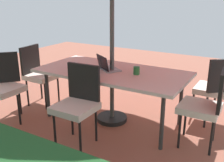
% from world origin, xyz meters
% --- Properties ---
extents(ground_plane, '(10.00, 10.00, 0.02)m').
position_xyz_m(ground_plane, '(0.00, 0.00, -0.01)').
color(ground_plane, '#935442').
extents(dining_table, '(2.09, 1.04, 0.76)m').
position_xyz_m(dining_table, '(0.00, 0.00, 0.71)').
color(dining_table, silver).
rests_on(dining_table, ground_plane).
extents(chair_north, '(0.46, 0.47, 0.98)m').
position_xyz_m(chair_north, '(0.05, 0.73, 0.55)').
color(chair_north, silver).
rests_on(chair_north, ground_plane).
extents(chair_west, '(0.48, 0.47, 0.98)m').
position_xyz_m(chair_west, '(-1.30, 0.04, 0.55)').
color(chair_west, silver).
rests_on(chair_west, ground_plane).
extents(chair_east, '(0.49, 0.48, 0.98)m').
position_xyz_m(chair_east, '(1.38, 0.05, 0.55)').
color(chair_east, silver).
rests_on(chair_east, ground_plane).
extents(chair_northeast, '(0.59, 0.59, 0.98)m').
position_xyz_m(chair_northeast, '(1.36, 0.75, 0.55)').
color(chair_northeast, silver).
rests_on(chair_northeast, ground_plane).
extents(chair_southwest, '(0.59, 0.59, 0.98)m').
position_xyz_m(chair_southwest, '(-1.28, -0.67, 0.55)').
color(chair_southwest, silver).
rests_on(chair_southwest, ground_plane).
extents(laptop, '(0.40, 0.38, 0.21)m').
position_xyz_m(laptop, '(0.07, 0.01, 0.81)').
color(laptop, gray).
rests_on(laptop, dining_table).
extents(cup, '(0.08, 0.08, 0.11)m').
position_xyz_m(cup, '(-0.37, -0.01, 0.82)').
color(cup, '#286B33').
rests_on(cup, dining_table).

